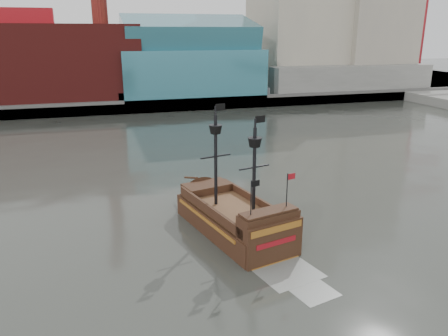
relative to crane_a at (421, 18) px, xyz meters
name	(u,v)px	position (x,y,z in m)	size (l,w,h in m)	color
ground	(267,264)	(-78.63, -82.00, -19.11)	(400.00, 400.00, 0.00)	#2C2F29
promenade_far	(135,90)	(-78.63, 10.00, -18.11)	(220.00, 60.00, 2.00)	slate
seawall	(150,106)	(-78.63, -19.50, -17.81)	(220.00, 1.00, 2.60)	#4C4C49
crane_a	(421,18)	(0.00, 0.00, 0.00)	(22.50, 4.00, 32.25)	slate
crane_b	(423,32)	(9.60, 10.00, -3.54)	(19.10, 4.00, 26.25)	slate
pirate_ship	(234,221)	(-79.33, -76.65, -18.12)	(7.59, 15.33, 11.02)	black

